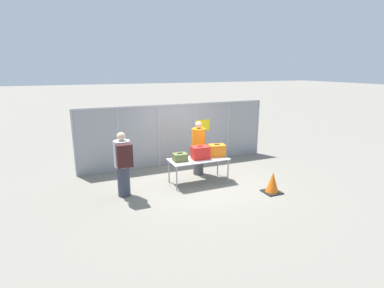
# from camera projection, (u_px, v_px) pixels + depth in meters

# --- Properties ---
(ground_plane) EXTENTS (120.00, 120.00, 0.00)m
(ground_plane) POSITION_uv_depth(u_px,v_px,m) (199.00, 181.00, 9.18)
(ground_plane) COLOR slate
(fence_section) EXTENTS (6.89, 0.07, 2.15)m
(fence_section) POSITION_uv_depth(u_px,v_px,m) (177.00, 133.00, 10.57)
(fence_section) COLOR #9EA0A5
(fence_section) RESTS_ON ground_plane
(inspection_table) EXTENTS (1.76, 0.79, 0.74)m
(inspection_table) POSITION_uv_depth(u_px,v_px,m) (199.00, 161.00, 8.87)
(inspection_table) COLOR silver
(inspection_table) RESTS_ON ground_plane
(suitcase_olive) EXTENTS (0.40, 0.32, 0.25)m
(suitcase_olive) POSITION_uv_depth(u_px,v_px,m) (180.00, 157.00, 8.64)
(suitcase_olive) COLOR #566033
(suitcase_olive) RESTS_ON inspection_table
(suitcase_red) EXTENTS (0.53, 0.37, 0.40)m
(suitcase_red) POSITION_uv_depth(u_px,v_px,m) (200.00, 153.00, 8.82)
(suitcase_red) COLOR red
(suitcase_red) RESTS_ON inspection_table
(suitcase_orange) EXTENTS (0.54, 0.42, 0.38)m
(suitcase_orange) POSITION_uv_depth(u_px,v_px,m) (217.00, 150.00, 9.09)
(suitcase_orange) COLOR orange
(suitcase_orange) RESTS_ON inspection_table
(traveler_hooded) EXTENTS (0.43, 0.67, 1.75)m
(traveler_hooded) POSITION_uv_depth(u_px,v_px,m) (123.00, 162.00, 7.83)
(traveler_hooded) COLOR #383D4C
(traveler_hooded) RESTS_ON ground_plane
(security_worker_near) EXTENTS (0.43, 0.43, 1.73)m
(security_worker_near) POSITION_uv_depth(u_px,v_px,m) (198.00, 147.00, 9.55)
(security_worker_near) COLOR #4C4C51
(security_worker_near) RESTS_ON ground_plane
(utility_trailer) EXTENTS (4.13, 1.97, 0.60)m
(utility_trailer) POSITION_uv_depth(u_px,v_px,m) (179.00, 141.00, 12.71)
(utility_trailer) COLOR #B2B2B7
(utility_trailer) RESTS_ON ground_plane
(traffic_cone) EXTENTS (0.47, 0.47, 0.59)m
(traffic_cone) POSITION_uv_depth(u_px,v_px,m) (272.00, 183.00, 8.23)
(traffic_cone) COLOR black
(traffic_cone) RESTS_ON ground_plane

